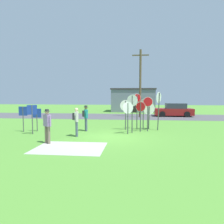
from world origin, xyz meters
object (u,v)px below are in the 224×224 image
parked_car_on_street (174,110)px  info_panel_middle (23,114)px  stop_sign_rear_right (141,112)px  stop_sign_far_back (137,106)px  info_panel_leftmost (32,114)px  info_panel_rightmost (37,116)px  stop_sign_leaning_right (128,112)px  person_in_blue (76,120)px  person_near_signs (86,116)px  stop_sign_nearest (159,104)px  person_holding_notes (47,124)px  stop_sign_leaning_left (132,107)px  stop_sign_center_cluster (149,111)px  stop_sign_tallest (148,108)px  stop_sign_rear_left (126,109)px  utility_pole (140,82)px  stop_sign_low_front (143,109)px

parked_car_on_street → info_panel_middle: bearing=-136.2°
stop_sign_rear_right → stop_sign_far_back: (-0.22, 0.97, 0.33)m
info_panel_leftmost → info_panel_rightmost: info_panel_leftmost is taller
stop_sign_leaning_right → info_panel_rightmost: stop_sign_leaning_right is taller
person_in_blue → stop_sign_far_back: bearing=39.8°
person_near_signs → stop_sign_leaning_right: bearing=-15.7°
stop_sign_nearest → stop_sign_leaning_right: 2.66m
person_holding_notes → stop_sign_far_back: bearing=47.1°
stop_sign_leaning_left → stop_sign_far_back: size_ratio=0.97×
person_near_signs → stop_sign_center_cluster: bearing=15.4°
parked_car_on_street → stop_sign_center_cluster: bearing=-110.5°
stop_sign_center_cluster → stop_sign_leaning_right: (-1.45, -2.00, 0.07)m
parked_car_on_street → person_holding_notes: person_holding_notes is taller
stop_sign_tallest → stop_sign_rear_right: stop_sign_tallest is taller
person_in_blue → info_panel_rightmost: bearing=156.0°
info_panel_middle → info_panel_rightmost: 0.87m
stop_sign_tallest → stop_sign_leaning_right: stop_sign_tallest is taller
stop_sign_rear_left → info_panel_rightmost: (-5.89, -1.23, -0.38)m
person_holding_notes → info_panel_middle: size_ratio=1.03×
stop_sign_nearest → person_holding_notes: stop_sign_nearest is taller
person_in_blue → stop_sign_nearest: bearing=27.8°
stop_sign_rear_left → stop_sign_tallest: bearing=-15.0°
utility_pole → stop_sign_center_cluster: utility_pole is taller
stop_sign_rear_left → stop_sign_tallest: stop_sign_tallest is taller
stop_sign_rear_right → person_in_blue: size_ratio=1.18×
utility_pole → stop_sign_far_back: size_ratio=2.90×
stop_sign_tallest → info_panel_leftmost: bearing=-166.1°
person_in_blue → info_panel_middle: size_ratio=1.00×
stop_sign_tallest → stop_sign_rear_right: size_ratio=1.16×
stop_sign_center_cluster → stop_sign_rear_right: bearing=-121.5°
utility_pole → info_panel_middle: size_ratio=4.36×
stop_sign_low_front → stop_sign_leaning_left: bearing=-121.5°
info_panel_leftmost → person_in_blue: bearing=-7.9°
parked_car_on_street → stop_sign_leaning_right: stop_sign_leaning_right is taller
stop_sign_tallest → stop_sign_center_cluster: bearing=80.3°
stop_sign_rear_right → info_panel_middle: stop_sign_rear_right is taller
info_panel_rightmost → stop_sign_low_front: bearing=11.4°
stop_sign_tallest → person_in_blue: size_ratio=1.37×
stop_sign_far_back → info_panel_middle: (-7.51, -1.90, -0.51)m
stop_sign_tallest → person_near_signs: size_ratio=1.33×
stop_sign_leaning_right → stop_sign_low_front: bearing=59.2°
person_near_signs → info_panel_leftmost: size_ratio=0.95×
stop_sign_rear_left → stop_sign_far_back: size_ratio=0.83×
stop_sign_rear_left → stop_sign_nearest: (2.27, 0.06, 0.38)m
stop_sign_far_back → info_panel_rightmost: (-6.69, -1.63, -0.62)m
stop_sign_tallest → stop_sign_center_cluster: stop_sign_tallest is taller
person_in_blue → person_near_signs: bearing=86.2°
stop_sign_nearest → info_panel_leftmost: (-7.99, -2.26, -0.56)m
stop_sign_rear_left → info_panel_leftmost: bearing=-159.0°
utility_pole → stop_sign_low_front: 8.63m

